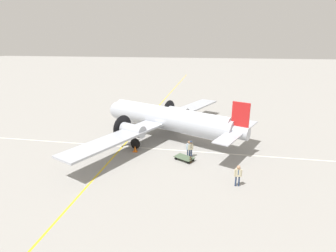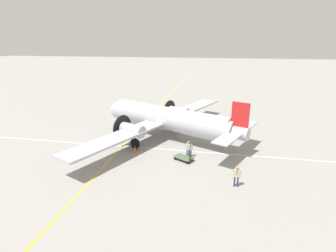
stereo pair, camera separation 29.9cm
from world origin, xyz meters
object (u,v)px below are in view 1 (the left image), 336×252
Objects in this scene: crew_foreground at (238,174)px; ramp_agent at (189,147)px; passenger_boarding at (191,147)px; suitcase_near_door at (191,160)px; airliner_main at (165,118)px; traffic_cone at (135,149)px; baggage_cart at (184,158)px.

crew_foreground is 6.31m from ramp_agent.
crew_foreground reaches higher than ramp_agent.
passenger_boarding is 1.39m from suitcase_near_door.
airliner_main is 12.14m from crew_foreground.
crew_foreground is at bearing 114.57° from ramp_agent.
ramp_agent is 3.02× the size of suitcase_near_door.
passenger_boarding is 2.94× the size of suitcase_near_door.
ramp_agent is at bearing -20.06° from passenger_boarding.
traffic_cone is at bearing 86.99° from airliner_main.
suitcase_near_door is 6.00m from traffic_cone.
ramp_agent reaches higher than suitcase_near_door.
airliner_main is at bearing -74.04° from ramp_agent.
crew_foreground is 0.84× the size of baggage_cart.
crew_foreground is 6.05m from baggage_cart.
passenger_boarding is 1.22m from baggage_cart.
baggage_cart is (-3.88, -4.58, -0.80)m from crew_foreground.
passenger_boarding is at bearing 86.60° from traffic_cone.
crew_foreground is at bearing 169.04° from baggage_cart.
ramp_agent is 0.81× the size of baggage_cart.
traffic_cone reaches higher than suitcase_near_door.
crew_foreground reaches higher than passenger_boarding.
airliner_main is 40.91× the size of traffic_cone.
passenger_boarding reaches higher than traffic_cone.
passenger_boarding is 0.97× the size of ramp_agent.
airliner_main is 6.66m from baggage_cart.
baggage_cart is (0.82, -0.49, -0.76)m from passenger_boarding.
ramp_agent is (0.03, -0.16, 0.00)m from passenger_boarding.
airliner_main is 5.44m from traffic_cone.
traffic_cone is (-1.16, -5.19, 0.01)m from baggage_cart.
ramp_agent is 1.15m from baggage_cart.
airliner_main is at bearing -149.53° from suitcase_near_door.
baggage_cart is (0.79, -0.33, -0.76)m from ramp_agent.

